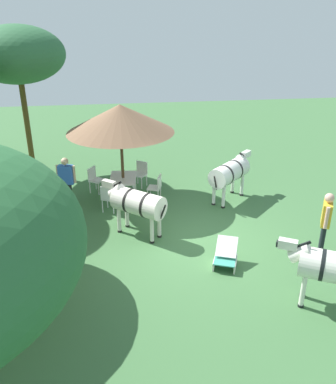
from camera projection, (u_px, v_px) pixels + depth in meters
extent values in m
plane|color=#3E6B3C|center=(197.00, 238.00, 11.73)|extent=(36.00, 36.00, 0.00)
cylinder|color=#4F3720|center=(122.00, 166.00, 13.73)|extent=(0.10, 0.10, 2.32)
cone|color=brown|center=(120.00, 118.00, 13.06)|extent=(3.48, 3.48, 0.90)
cube|color=silver|center=(123.00, 178.00, 13.91)|extent=(1.32, 0.98, 0.04)
cylinder|color=silver|center=(111.00, 195.00, 13.54)|extent=(0.06, 0.06, 0.70)
cylinder|color=silver|center=(114.00, 182.00, 14.56)|extent=(0.06, 0.06, 0.70)
cylinder|color=silver|center=(134.00, 195.00, 13.56)|extent=(0.06, 0.06, 0.70)
cylinder|color=silver|center=(135.00, 181.00, 14.59)|extent=(0.06, 0.06, 0.70)
cube|color=silver|center=(154.00, 188.00, 13.82)|extent=(0.55, 0.54, 0.04)
cube|color=silver|center=(159.00, 182.00, 13.70)|extent=(0.43, 0.18, 0.45)
cylinder|color=silver|center=(148.00, 196.00, 13.78)|extent=(0.04, 0.04, 0.45)
cylinder|color=silver|center=(150.00, 191.00, 14.12)|extent=(0.04, 0.04, 0.45)
cylinder|color=silver|center=(158.00, 197.00, 13.72)|extent=(0.04, 0.04, 0.45)
cylinder|color=silver|center=(161.00, 192.00, 14.05)|extent=(0.04, 0.04, 0.45)
cube|color=white|center=(139.00, 175.00, 14.89)|extent=(0.60, 0.60, 0.04)
cube|color=white|center=(142.00, 167.00, 14.95)|extent=(0.28, 0.39, 0.45)
cylinder|color=white|center=(142.00, 183.00, 14.76)|extent=(0.04, 0.04, 0.45)
cylinder|color=white|center=(133.00, 181.00, 14.92)|extent=(0.04, 0.04, 0.45)
cylinder|color=white|center=(147.00, 180.00, 15.05)|extent=(0.04, 0.04, 0.45)
cylinder|color=white|center=(138.00, 178.00, 15.21)|extent=(0.04, 0.04, 0.45)
cube|color=white|center=(97.00, 180.00, 14.42)|extent=(0.59, 0.59, 0.04)
cube|color=white|center=(92.00, 173.00, 14.40)|extent=(0.40, 0.26, 0.45)
cylinder|color=white|center=(105.00, 185.00, 14.60)|extent=(0.04, 0.04, 0.45)
cylinder|color=white|center=(99.00, 189.00, 14.29)|extent=(0.04, 0.04, 0.45)
cylinder|color=white|center=(96.00, 183.00, 14.74)|extent=(0.04, 0.04, 0.45)
cylinder|color=white|center=(90.00, 187.00, 14.42)|extent=(0.04, 0.04, 0.45)
cube|color=silver|center=(110.00, 198.00, 13.09)|extent=(0.57, 0.58, 0.04)
cube|color=silver|center=(107.00, 194.00, 12.83)|extent=(0.22, 0.42, 0.45)
cylinder|color=silver|center=(107.00, 201.00, 13.39)|extent=(0.04, 0.04, 0.45)
cylinder|color=silver|center=(118.00, 203.00, 13.29)|extent=(0.04, 0.04, 0.45)
cylinder|color=silver|center=(103.00, 206.00, 13.08)|extent=(0.04, 0.04, 0.45)
cylinder|color=silver|center=(113.00, 208.00, 12.97)|extent=(0.04, 0.04, 0.45)
cylinder|color=black|center=(71.00, 196.00, 13.29)|extent=(0.13, 0.13, 0.86)
cylinder|color=black|center=(66.00, 196.00, 13.30)|extent=(0.13, 0.13, 0.86)
cube|color=blue|center=(66.00, 175.00, 12.99)|extent=(0.31, 0.50, 0.61)
cylinder|color=#D9B28E|center=(74.00, 174.00, 12.96)|extent=(0.09, 0.09, 0.57)
cylinder|color=#D9B28E|center=(58.00, 174.00, 13.00)|extent=(0.09, 0.09, 0.57)
sphere|color=#D9B28E|center=(65.00, 161.00, 12.81)|extent=(0.23, 0.23, 0.23)
cylinder|color=black|center=(322.00, 241.00, 10.73)|extent=(0.13, 0.13, 0.88)
cylinder|color=black|center=(322.00, 238.00, 10.86)|extent=(0.13, 0.13, 0.88)
cube|color=gold|center=(327.00, 214.00, 10.48)|extent=(0.52, 0.41, 0.62)
cylinder|color=#E0A993|center=(327.00, 218.00, 10.25)|extent=(0.09, 0.09, 0.59)
cylinder|color=#E0A993|center=(327.00, 209.00, 10.71)|extent=(0.09, 0.09, 0.59)
sphere|color=#E0A993|center=(330.00, 198.00, 10.30)|extent=(0.24, 0.24, 0.24)
cube|color=teal|center=(225.00, 260.00, 10.31)|extent=(0.70, 0.68, 0.03)
cube|color=silver|center=(227.00, 247.00, 10.45)|extent=(0.68, 0.67, 0.35)
cube|color=silver|center=(235.00, 264.00, 10.34)|extent=(0.58, 0.25, 0.22)
cube|color=silver|center=(215.00, 261.00, 10.46)|extent=(0.58, 0.25, 0.22)
cylinder|color=silver|center=(138.00, 203.00, 11.49)|extent=(1.48, 1.59, 0.68)
cylinder|color=black|center=(147.00, 205.00, 11.34)|extent=(0.59, 0.50, 0.69)
cylinder|color=black|center=(131.00, 201.00, 11.62)|extent=(0.59, 0.50, 0.69)
cylinder|color=silver|center=(117.00, 191.00, 11.77)|extent=(0.58, 0.61, 0.51)
cube|color=silver|center=(109.00, 184.00, 11.84)|extent=(0.39, 0.42, 0.20)
cube|color=black|center=(104.00, 184.00, 11.94)|extent=(0.17, 0.17, 0.12)
cube|color=black|center=(116.00, 185.00, 11.69)|extent=(0.26, 0.31, 0.28)
cylinder|color=silver|center=(119.00, 220.00, 11.88)|extent=(0.11, 0.11, 0.75)
cylinder|color=black|center=(120.00, 231.00, 12.02)|extent=(0.13, 0.13, 0.06)
cylinder|color=silver|center=(127.00, 215.00, 12.17)|extent=(0.11, 0.11, 0.75)
cylinder|color=black|center=(127.00, 226.00, 12.31)|extent=(0.13, 0.13, 0.06)
cylinder|color=silver|center=(152.00, 231.00, 11.33)|extent=(0.11, 0.11, 0.75)
cylinder|color=black|center=(152.00, 242.00, 11.47)|extent=(0.13, 0.13, 0.06)
cylinder|color=silver|center=(159.00, 225.00, 11.62)|extent=(0.11, 0.11, 0.75)
cylinder|color=black|center=(159.00, 236.00, 11.76)|extent=(0.13, 0.13, 0.06)
cylinder|color=black|center=(163.00, 213.00, 11.14)|extent=(0.19, 0.21, 0.53)
cylinder|color=silver|center=(335.00, 268.00, 8.59)|extent=(1.30, 1.60, 0.67)
cylinder|color=black|center=(322.00, 265.00, 8.67)|extent=(0.64, 0.40, 0.69)
cylinder|color=silver|center=(300.00, 253.00, 8.76)|extent=(0.53, 0.62, 0.51)
cube|color=silver|center=(288.00, 244.00, 8.79)|extent=(0.35, 0.44, 0.20)
cube|color=black|center=(279.00, 244.00, 8.86)|extent=(0.16, 0.16, 0.12)
cube|color=black|center=(302.00, 245.00, 8.67)|extent=(0.21, 0.34, 0.28)
cylinder|color=silver|center=(303.00, 292.00, 8.88)|extent=(0.11, 0.11, 0.79)
cylinder|color=black|center=(301.00, 305.00, 9.04)|extent=(0.13, 0.13, 0.06)
cylinder|color=silver|center=(304.00, 282.00, 9.20)|extent=(0.11, 0.11, 0.79)
cylinder|color=black|center=(302.00, 295.00, 9.35)|extent=(0.13, 0.13, 0.06)
cylinder|color=silver|center=(229.00, 172.00, 13.60)|extent=(1.60, 1.61, 0.66)
cylinder|color=black|center=(224.00, 175.00, 13.37)|extent=(0.54, 0.53, 0.68)
cylinder|color=black|center=(234.00, 170.00, 13.81)|extent=(0.54, 0.53, 0.68)
cylinder|color=silver|center=(242.00, 161.00, 14.10)|extent=(0.59, 0.59, 0.50)
cube|color=silver|center=(246.00, 154.00, 14.24)|extent=(0.41, 0.41, 0.20)
cube|color=black|center=(248.00, 154.00, 14.38)|extent=(0.17, 0.17, 0.12)
cube|color=black|center=(242.00, 155.00, 14.02)|extent=(0.28, 0.29, 0.28)
cylinder|color=silver|center=(233.00, 183.00, 14.40)|extent=(0.11, 0.11, 0.76)
cylinder|color=black|center=(232.00, 192.00, 14.54)|extent=(0.13, 0.13, 0.06)
cylinder|color=silver|center=(242.00, 185.00, 14.19)|extent=(0.11, 0.11, 0.76)
cylinder|color=black|center=(241.00, 194.00, 14.34)|extent=(0.13, 0.13, 0.06)
cylinder|color=silver|center=(214.00, 194.00, 13.52)|extent=(0.11, 0.11, 0.76)
cylinder|color=black|center=(213.00, 204.00, 13.67)|extent=(0.13, 0.13, 0.06)
cylinder|color=silver|center=(224.00, 197.00, 13.32)|extent=(0.11, 0.11, 0.76)
cylinder|color=black|center=(223.00, 207.00, 13.46)|extent=(0.13, 0.13, 0.06)
cylinder|color=black|center=(215.00, 183.00, 13.03)|extent=(0.20, 0.20, 0.53)
cylinder|color=#4E3C1A|center=(28.00, 129.00, 15.66)|extent=(0.21, 0.21, 3.53)
ellipsoid|color=#2C6139|center=(17.00, 54.00, 14.55)|extent=(3.39, 3.39, 2.03)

